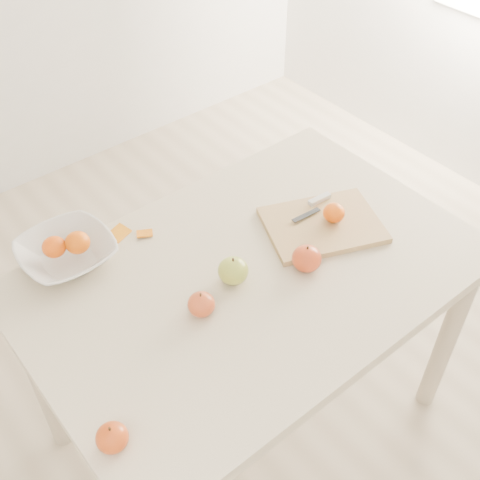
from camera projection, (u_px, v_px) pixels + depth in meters
ground at (249, 417)px, 2.11m from camera, size 3.50×3.50×0.00m
table at (251, 294)px, 1.66m from camera, size 1.20×0.80×0.75m
cutting_board at (323, 225)px, 1.71m from camera, size 0.39×0.34×0.02m
board_tangerine at (334, 213)px, 1.69m from camera, size 0.06×0.06×0.05m
fruit_bowl at (67, 253)px, 1.60m from camera, size 0.25×0.25×0.06m
bowl_tangerine_near at (54, 247)px, 1.57m from camera, size 0.06×0.06×0.06m
bowl_tangerine_far at (77, 242)px, 1.58m from camera, size 0.07×0.07×0.06m
orange_peel_a at (119, 234)px, 1.69m from camera, size 0.07×0.06×0.01m
orange_peel_b at (145, 234)px, 1.69m from camera, size 0.06×0.05×0.01m
paring_knife at (317, 202)px, 1.76m from camera, size 0.17×0.05×0.01m
apple_green at (233, 271)px, 1.54m from camera, size 0.08×0.08×0.07m
apple_red_e at (307, 258)px, 1.57m from camera, size 0.08×0.08×0.07m
apple_red_d at (112, 438)px, 1.21m from camera, size 0.07×0.07×0.06m
apple_red_b at (201, 304)px, 1.47m from camera, size 0.07×0.07×0.06m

